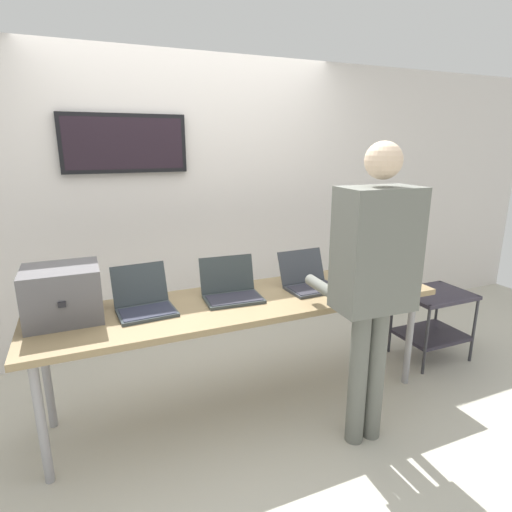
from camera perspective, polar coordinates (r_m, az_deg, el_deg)
ground at (r=3.14m, az=-1.65°, el=-19.72°), size 8.00×8.00×0.04m
back_wall at (r=3.68m, az=-8.52°, el=6.98°), size 8.00×0.11×2.50m
workbench at (r=2.78m, az=-1.77°, el=-7.07°), size 2.67×0.70×0.78m
equipment_box at (r=2.66m, az=-25.05°, el=-4.71°), size 0.42×0.37×0.32m
laptop_station_0 at (r=2.66m, az=-15.14°, el=-6.02°), size 0.36×0.37×0.26m
laptop_station_1 at (r=2.78m, az=-3.47°, el=-4.57°), size 0.39×0.34×0.26m
laptop_station_2 at (r=2.99m, az=7.24°, el=-3.29°), size 0.37×0.35×0.25m
laptop_station_3 at (r=3.31m, az=15.65°, el=-1.96°), size 0.34×0.33×0.24m
person at (r=2.41m, az=15.91°, el=-1.91°), size 0.45×0.60×1.79m
paper_sheet at (r=3.03m, az=14.83°, el=-4.55°), size 0.29×0.35×0.00m
storage_cart at (r=3.82m, az=23.15°, el=-7.41°), size 0.56×0.44×0.58m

